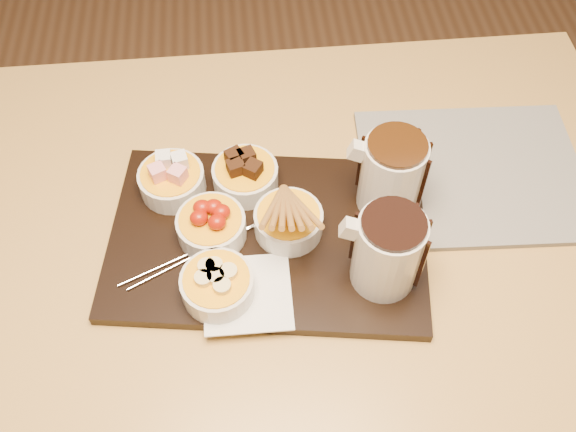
{
  "coord_description": "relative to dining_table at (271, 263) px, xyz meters",
  "views": [
    {
      "loc": [
        -0.02,
        -0.54,
        1.55
      ],
      "look_at": [
        0.03,
        -0.02,
        0.81
      ],
      "focal_mm": 40.0,
      "sensor_mm": 36.0,
      "label": 1
    }
  ],
  "objects": [
    {
      "name": "ground",
      "position": [
        0.0,
        0.0,
        -0.65
      ],
      "size": [
        5.0,
        5.0,
        0.0
      ],
      "primitive_type": "plane",
      "color": "brown",
      "rests_on": "ground"
    },
    {
      "name": "dining_table",
      "position": [
        0.0,
        0.0,
        0.0
      ],
      "size": [
        1.2,
        0.8,
        0.75
      ],
      "color": "#BF9347",
      "rests_on": "ground"
    },
    {
      "name": "serving_board",
      "position": [
        -0.0,
        -0.02,
        0.11
      ],
      "size": [
        0.5,
        0.37,
        0.02
      ],
      "primitive_type": "cube",
      "rotation": [
        0.0,
        0.0,
        -0.15
      ],
      "color": "black",
      "rests_on": "dining_table"
    },
    {
      "name": "napkin",
      "position": [
        -0.04,
        -0.12,
        0.12
      ],
      "size": [
        0.12,
        0.12,
        0.0
      ],
      "primitive_type": "cube",
      "rotation": [
        0.0,
        0.0,
        -0.01
      ],
      "color": "white",
      "rests_on": "serving_board"
    },
    {
      "name": "bowl_marshmallows",
      "position": [
        -0.14,
        0.08,
        0.14
      ],
      "size": [
        0.1,
        0.1,
        0.04
      ],
      "primitive_type": "cylinder",
      "color": "silver",
      "rests_on": "serving_board"
    },
    {
      "name": "bowl_cake",
      "position": [
        -0.03,
        0.07,
        0.14
      ],
      "size": [
        0.1,
        0.1,
        0.04
      ],
      "primitive_type": "cylinder",
      "color": "silver",
      "rests_on": "serving_board"
    },
    {
      "name": "bowl_strawberries",
      "position": [
        -0.08,
        -0.01,
        0.14
      ],
      "size": [
        0.1,
        0.1,
        0.04
      ],
      "primitive_type": "cylinder",
      "color": "silver",
      "rests_on": "serving_board"
    },
    {
      "name": "bowl_biscotti",
      "position": [
        0.03,
        -0.02,
        0.14
      ],
      "size": [
        0.1,
        0.1,
        0.04
      ],
      "primitive_type": "cylinder",
      "color": "silver",
      "rests_on": "serving_board"
    },
    {
      "name": "bowl_bananas",
      "position": [
        -0.08,
        -0.11,
        0.14
      ],
      "size": [
        0.1,
        0.1,
        0.04
      ],
      "primitive_type": "cylinder",
      "color": "silver",
      "rests_on": "serving_board"
    },
    {
      "name": "pitcher_dark_chocolate",
      "position": [
        0.15,
        -0.1,
        0.18
      ],
      "size": [
        0.1,
        0.1,
        0.12
      ],
      "primitive_type": "cylinder",
      "rotation": [
        0.0,
        0.0,
        -0.15
      ],
      "color": "silver",
      "rests_on": "serving_board"
    },
    {
      "name": "pitcher_milk_chocolate",
      "position": [
        0.18,
        0.02,
        0.18
      ],
      "size": [
        0.1,
        0.1,
        0.12
      ],
      "primitive_type": "cylinder",
      "rotation": [
        0.0,
        0.0,
        -0.15
      ],
      "color": "silver",
      "rests_on": "serving_board"
    },
    {
      "name": "fondue_skewers",
      "position": [
        -0.1,
        -0.04,
        0.12
      ],
      "size": [
        0.13,
        0.25,
        0.01
      ],
      "primitive_type": null,
      "rotation": [
        0.0,
        0.0,
        -1.16
      ],
      "color": "silver",
      "rests_on": "serving_board"
    },
    {
      "name": "newspaper",
      "position": [
        0.33,
        0.07,
        0.1
      ],
      "size": [
        0.36,
        0.29,
        0.01
      ],
      "primitive_type": "cube",
      "rotation": [
        0.0,
        0.0,
        -0.05
      ],
      "color": "beige",
      "rests_on": "dining_table"
    }
  ]
}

